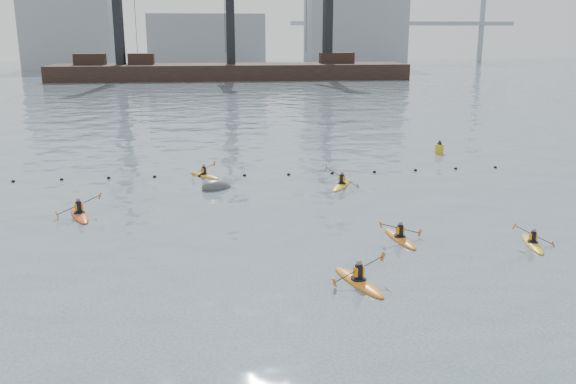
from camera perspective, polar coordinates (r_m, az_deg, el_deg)
name	(u,v)px	position (r m, az deg, el deg)	size (l,w,h in m)	color
ground	(342,330)	(20.49, 5.10, -12.70)	(400.00, 400.00, 0.00)	#3D4C58
float_line	(266,174)	(41.52, -2.04, 1.65)	(33.24, 0.73, 0.24)	black
barge_pier	(230,70)	(128.03, -5.43, 11.30)	(72.00, 19.30, 29.50)	black
skyline	(234,33)	(168.15, -5.07, 14.62)	(141.00, 28.00, 22.00)	gray
kayaker_0	(358,281)	(23.97, 6.61, -8.25)	(2.25, 3.43, 1.23)	orange
kayaker_1	(533,243)	(30.06, 21.91, -4.46)	(1.95, 2.88, 1.13)	gold
kayaker_2	(79,214)	(34.05, -18.93, -1.96)	(2.32, 3.55, 1.29)	#C74712
kayaker_3	(342,184)	(38.61, 5.05, 0.71)	(2.15, 3.25, 1.36)	gold
kayaker_4	(400,238)	(29.09, 10.42, -4.21)	(2.17, 3.23, 1.13)	orange
kayaker_5	(204,175)	(41.48, -7.86, 1.59)	(2.31, 2.62, 0.99)	gold
mooring_buoy	(217,188)	(38.18, -6.66, 0.35)	(2.13, 1.26, 1.06)	#3C3F41
nav_buoy	(439,149)	(50.36, 13.97, 3.95)	(0.68, 0.68, 1.24)	#C69413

